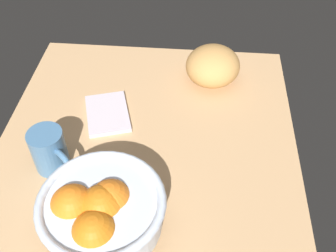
{
  "coord_description": "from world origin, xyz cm",
  "views": [
    {
      "loc": [
        -54.85,
        -9.73,
        65.19
      ],
      "look_at": [
        3.45,
        -4.66,
        5.0
      ],
      "focal_mm": 41.99,
      "sensor_mm": 36.0,
      "label": 1
    }
  ],
  "objects_px": {
    "napkin_folded": "(107,113)",
    "mug": "(50,151)",
    "bread_loaf": "(213,66)",
    "fruit_bowl": "(100,211)"
  },
  "relations": [
    {
      "from": "bread_loaf",
      "to": "fruit_bowl",
      "type": "bearing_deg",
      "value": 157.01
    },
    {
      "from": "bread_loaf",
      "to": "mug",
      "type": "height_order",
      "value": "mug"
    },
    {
      "from": "bread_loaf",
      "to": "mug",
      "type": "xyz_separation_m",
      "value": [
        -0.31,
        0.33,
        0.0
      ]
    },
    {
      "from": "napkin_folded",
      "to": "mug",
      "type": "relative_size",
      "value": 1.33
    },
    {
      "from": "napkin_folded",
      "to": "mug",
      "type": "xyz_separation_m",
      "value": [
        -0.16,
        0.08,
        0.04
      ]
    },
    {
      "from": "fruit_bowl",
      "to": "bread_loaf",
      "type": "bearing_deg",
      "value": -22.99
    },
    {
      "from": "bread_loaf",
      "to": "napkin_folded",
      "type": "height_order",
      "value": "bread_loaf"
    },
    {
      "from": "bread_loaf",
      "to": "napkin_folded",
      "type": "xyz_separation_m",
      "value": [
        -0.15,
        0.24,
        -0.04
      ]
    },
    {
      "from": "fruit_bowl",
      "to": "napkin_folded",
      "type": "distance_m",
      "value": 0.31
    },
    {
      "from": "bread_loaf",
      "to": "mug",
      "type": "relative_size",
      "value": 1.39
    }
  ]
}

